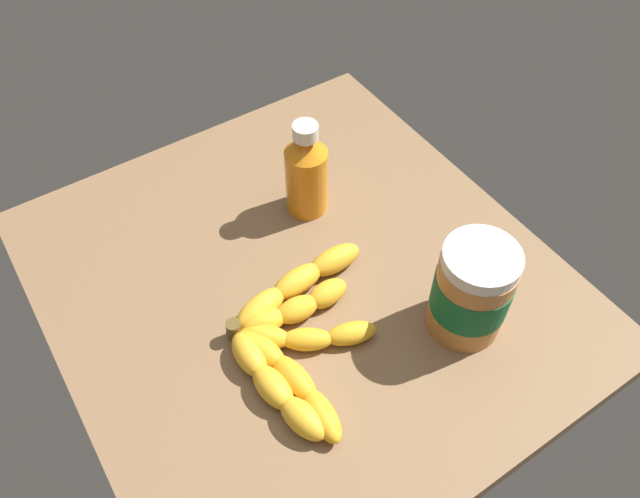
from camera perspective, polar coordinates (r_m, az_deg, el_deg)
ground_plane at (r=90.62cm, az=-1.67°, el=-3.26°), size 72.68×67.17×3.33cm
banana_bunch at (r=82.02cm, az=-2.51°, el=-7.83°), size 24.35×23.60×3.61cm
peanut_butter_jar at (r=81.41cm, az=13.61°, el=-3.73°), size 9.96×9.96×14.51cm
honey_bottle at (r=93.01cm, az=-1.25°, el=7.02°), size 6.35×6.35×16.05cm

